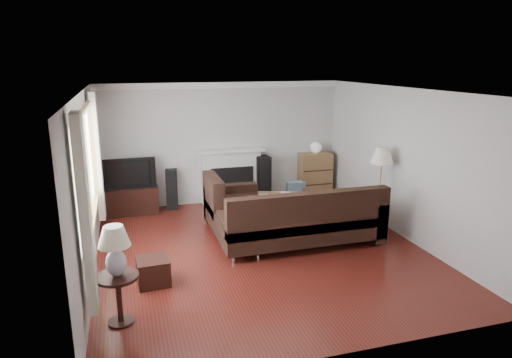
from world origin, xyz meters
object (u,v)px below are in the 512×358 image
object	(u,v)px
sectional_sofa	(300,217)
side_table	(119,299)
bookshelf	(315,175)
coffee_table	(276,206)
floor_lamp	(380,190)
tv_stand	(130,200)

from	to	relation	value
sectional_sofa	side_table	xyz separation A→B (m)	(-2.83, -1.58, -0.16)
bookshelf	coffee_table	distance (m)	1.67
bookshelf	floor_lamp	xyz separation A→B (m)	(0.21, -2.27, 0.26)
tv_stand	floor_lamp	size ratio (longest dim) A/B	0.71
sectional_sofa	coffee_table	distance (m)	1.42
bookshelf	side_table	distance (m)	5.79
side_table	bookshelf	bearing A→B (deg)	44.15
sectional_sofa	floor_lamp	size ratio (longest dim) A/B	1.90
tv_stand	bookshelf	distance (m)	3.95
tv_stand	coffee_table	world-z (taller)	tv_stand
coffee_table	side_table	world-z (taller)	side_table
bookshelf	side_table	xyz separation A→B (m)	(-4.16, -4.03, -0.19)
floor_lamp	tv_stand	bearing A→B (deg)	151.87
tv_stand	floor_lamp	distance (m)	4.73
side_table	tv_stand	bearing A→B (deg)	86.89
bookshelf	side_table	size ratio (longest dim) A/B	1.64
bookshelf	side_table	bearing A→B (deg)	-135.85
coffee_table	sectional_sofa	bearing A→B (deg)	-73.61
sectional_sofa	coffee_table	bearing A→B (deg)	87.18
sectional_sofa	side_table	size ratio (longest dim) A/B	4.80
coffee_table	tv_stand	bearing A→B (deg)	178.64
floor_lamp	sectional_sofa	bearing A→B (deg)	-173.38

